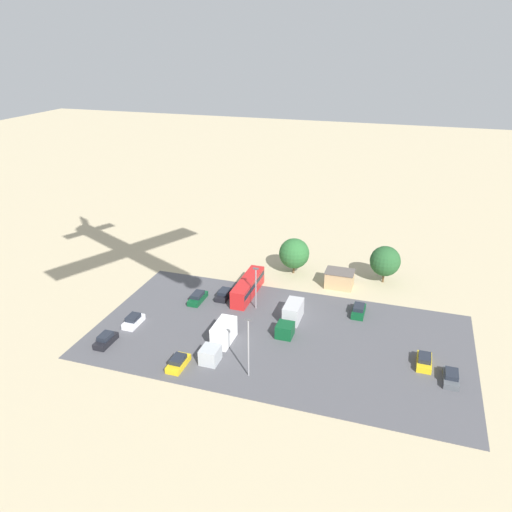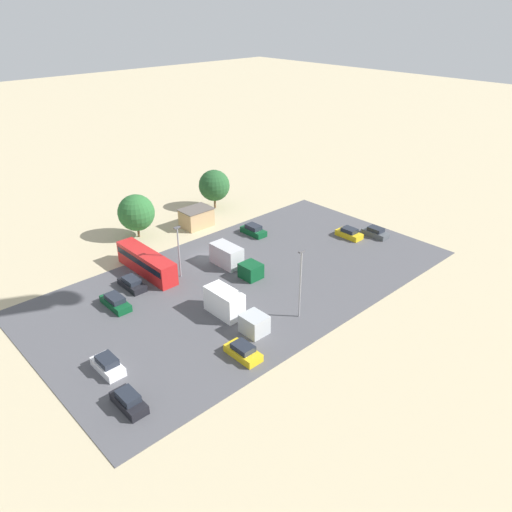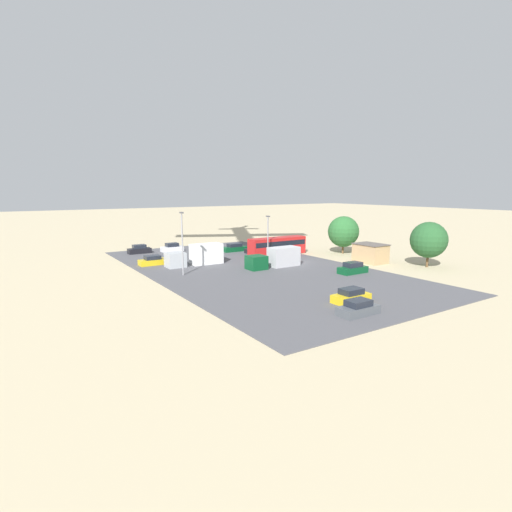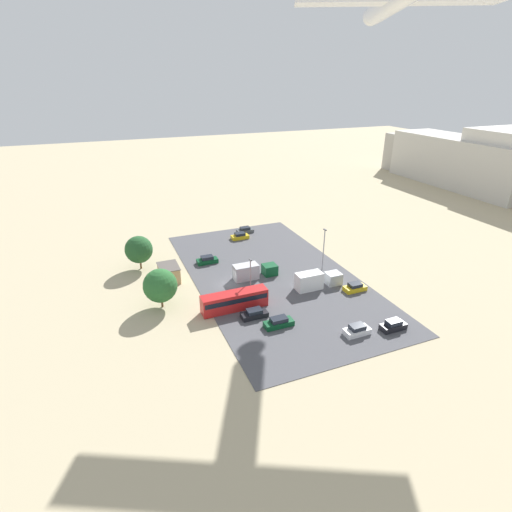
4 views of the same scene
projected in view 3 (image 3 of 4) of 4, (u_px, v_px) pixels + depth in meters
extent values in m
plane|color=tan|center=(300.00, 263.00, 64.59)|extent=(400.00, 400.00, 0.00)
cube|color=#4C4C51|center=(252.00, 269.00, 59.65)|extent=(55.72, 29.89, 0.08)
cube|color=tan|center=(370.00, 254.00, 64.70)|extent=(4.84, 3.50, 2.97)
cube|color=#59514C|center=(371.00, 244.00, 64.45)|extent=(5.08, 3.74, 0.12)
cube|color=red|center=(277.00, 246.00, 72.36)|extent=(2.47, 11.28, 3.10)
cube|color=black|center=(277.00, 243.00, 72.27)|extent=(2.51, 10.83, 0.87)
cube|color=silver|center=(172.00, 249.00, 76.07)|extent=(1.89, 4.07, 0.92)
cube|color=#1E232D|center=(172.00, 245.00, 75.94)|extent=(1.59, 2.28, 0.68)
cube|color=black|center=(139.00, 251.00, 73.77)|extent=(1.79, 4.11, 0.93)
cube|color=#1E232D|center=(139.00, 246.00, 73.64)|extent=(1.50, 2.30, 0.68)
cube|color=gold|center=(153.00, 262.00, 62.53)|extent=(1.95, 4.15, 0.86)
cube|color=#1E232D|center=(152.00, 257.00, 62.40)|extent=(1.64, 2.33, 0.63)
cube|color=gold|center=(351.00, 298.00, 41.91)|extent=(1.94, 4.17, 0.86)
cube|color=#1E232D|center=(351.00, 291.00, 41.79)|extent=(1.63, 2.34, 0.63)
cube|color=#0C4723|center=(353.00, 270.00, 56.33)|extent=(1.93, 4.34, 0.91)
cube|color=#1E232D|center=(353.00, 264.00, 56.19)|extent=(1.62, 2.43, 0.67)
cube|color=black|center=(257.00, 251.00, 74.40)|extent=(1.90, 4.37, 0.83)
cube|color=#1E232D|center=(257.00, 247.00, 74.28)|extent=(1.60, 2.44, 0.61)
cube|color=#0C4723|center=(235.00, 249.00, 76.16)|extent=(1.88, 4.68, 0.87)
cube|color=#1E232D|center=(235.00, 245.00, 76.03)|extent=(1.58, 2.62, 0.64)
cube|color=#4C5156|center=(358.00, 310.00, 37.73)|extent=(1.93, 4.17, 0.83)
cube|color=#1E232D|center=(358.00, 303.00, 37.61)|extent=(1.62, 2.34, 0.61)
cube|color=#0C4723|center=(256.00, 263.00, 58.91)|extent=(2.47, 2.66, 2.05)
cube|color=#B2B2B7|center=(284.00, 256.00, 61.53)|extent=(2.47, 4.73, 2.93)
cube|color=#ADB2B7|center=(175.00, 260.00, 60.55)|extent=(2.45, 2.76, 2.23)
cube|color=white|center=(206.00, 254.00, 63.26)|extent=(2.45, 4.90, 3.19)
cylinder|color=brown|center=(427.00, 260.00, 61.02)|extent=(0.36, 0.36, 2.15)
sphere|color=#235128|center=(429.00, 240.00, 60.50)|extent=(5.48, 5.48, 5.48)
cylinder|color=brown|center=(343.00, 248.00, 73.98)|extent=(0.36, 0.36, 1.94)
sphere|color=#28602D|center=(343.00, 232.00, 73.46)|extent=(5.69, 5.69, 5.69)
cylinder|color=gray|center=(268.00, 238.00, 67.65)|extent=(0.20, 0.20, 7.04)
cube|color=#4C4C51|center=(268.00, 216.00, 67.04)|extent=(0.90, 0.28, 0.20)
cylinder|color=gray|center=(182.00, 245.00, 54.40)|extent=(0.20, 0.20, 8.43)
cube|color=#4C4C51|center=(181.00, 213.00, 53.67)|extent=(0.90, 0.28, 0.20)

